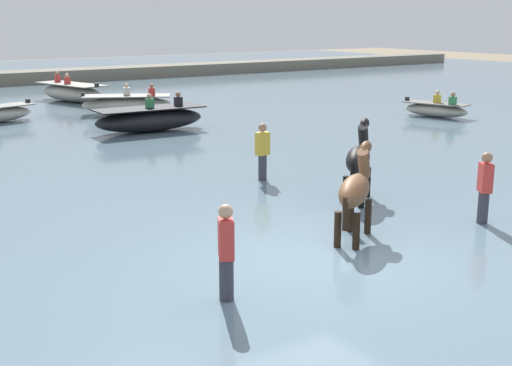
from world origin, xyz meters
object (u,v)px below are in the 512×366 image
boat_distant_west (71,92)px  boat_near_starboard (150,119)px  person_spectator_far (226,259)px  boat_near_port (436,109)px  person_wading_close (484,192)px  horse_trailing_black (358,161)px  boat_distant_east (127,104)px  person_onlooker_left (263,155)px  horse_lead_bay (355,192)px

boat_distant_west → boat_near_starboard: bearing=-94.3°
boat_near_starboard → person_spectator_far: 14.53m
boat_near_port → person_spectator_far: person_spectator_far is taller
person_wading_close → person_spectator_far: bearing=-177.1°
horse_trailing_black → boat_distant_east: size_ratio=0.51×
boat_distant_east → boat_near_starboard: bearing=-104.5°
boat_near_starboard → boat_distant_west: bearing=85.7°
boat_distant_west → person_spectator_far: (-6.14, -23.18, 0.19)m
boat_distant_east → person_wading_close: 17.61m
horse_trailing_black → boat_near_starboard: bearing=88.0°
boat_near_starboard → person_onlooker_left: bearing=-96.8°
person_wading_close → person_onlooker_left: 5.38m
boat_near_port → boat_distant_west: size_ratio=0.63×
horse_lead_bay → boat_distant_east: bearing=78.9°
boat_near_starboard → boat_distant_west: (0.74, 9.70, 0.00)m
boat_distant_west → person_onlooker_left: bearing=-95.4°
horse_lead_bay → boat_distant_west: (2.91, 22.21, -0.43)m
boat_distant_east → person_spectator_far: size_ratio=2.29×
horse_trailing_black → boat_distant_east: horse_trailing_black is taller
horse_lead_bay → person_onlooker_left: horse_lead_bay is taller
horse_lead_bay → boat_near_starboard: bearing=80.2°
boat_distant_west → person_wading_close: 22.89m
horse_trailing_black → boat_near_starboard: horse_trailing_black is taller
horse_lead_bay → boat_near_port: horse_lead_bay is taller
horse_trailing_black → person_spectator_far: bearing=-150.7°
horse_trailing_black → person_spectator_far: size_ratio=1.18×
horse_lead_bay → boat_distant_east: horse_lead_bay is taller
horse_lead_bay → person_wading_close: horse_lead_bay is taller
boat_distant_east → person_onlooker_left: size_ratio=2.29×
horse_lead_bay → boat_near_starboard: 12.71m
boat_near_starboard → person_onlooker_left: 8.05m
boat_distant_west → person_spectator_far: 23.98m
horse_lead_bay → boat_distant_east: 17.24m
horse_lead_bay → person_onlooker_left: bearing=74.9°
boat_near_port → boat_distant_east: (-9.54, 7.57, 0.09)m
boat_near_port → boat_near_starboard: (-10.68, 3.17, 0.12)m
horse_trailing_black → boat_near_starboard: size_ratio=0.49×
boat_distant_east → person_onlooker_left: person_onlooker_left is taller
horse_trailing_black → person_spectator_far: horse_trailing_black is taller
boat_distant_west → person_wading_close: (-0.28, -22.88, 0.19)m
person_wading_close → person_spectator_far: (-5.86, -0.30, 0.00)m
boat_near_port → person_spectator_far: 19.11m
person_onlooker_left → person_spectator_far: (-4.45, -5.49, 0.00)m
horse_lead_bay → horse_trailing_black: 2.59m
horse_lead_bay → boat_distant_west: bearing=82.5°
person_wading_close → horse_trailing_black: bearing=108.1°
horse_lead_bay → person_spectator_far: horse_lead_bay is taller
person_spectator_far → boat_near_starboard: bearing=68.2°
horse_lead_bay → boat_distant_west: 22.40m
boat_distant_west → person_spectator_far: person_spectator_far is taller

